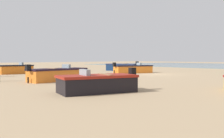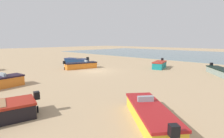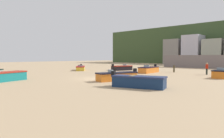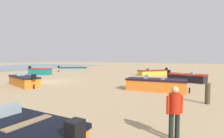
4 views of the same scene
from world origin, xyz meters
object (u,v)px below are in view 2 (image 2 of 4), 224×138
Objects in this scene: boat_navy_0 at (77,61)px; boat_yellow_4 at (150,114)px; boat_teal_2 at (159,65)px; boat_grey_3 at (222,72)px; boat_orange_6 at (81,65)px.

boat_navy_0 is 1.04× the size of boat_yellow_4.
boat_teal_2 is at bearing 67.00° from boat_yellow_4.
boat_orange_6 is at bearing -9.14° from boat_grey_3.
boat_navy_0 reaches higher than boat_orange_6.
boat_yellow_4 is at bearing 100.94° from boat_teal_2.
boat_navy_0 is at bearing -20.82° from boat_grey_3.
boat_teal_2 is 16.80m from boat_yellow_4.
boat_yellow_4 is 17.00m from boat_orange_6.
boat_orange_6 is at bearing -134.86° from boat_navy_0.
boat_navy_0 is 20.37m from boat_grey_3.
boat_orange_6 is at bearing 28.81° from boat_teal_2.
boat_yellow_4 is (-0.24, 15.13, -0.01)m from boat_grey_3.
boat_orange_6 is at bearing 104.68° from boat_yellow_4.
boat_navy_0 is 1.24× the size of boat_teal_2.
boat_teal_2 is at bearing -35.29° from boat_grey_3.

